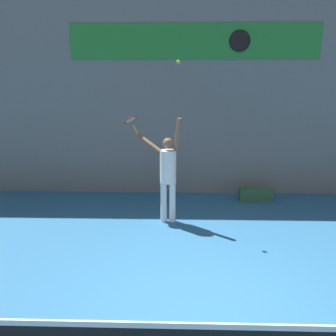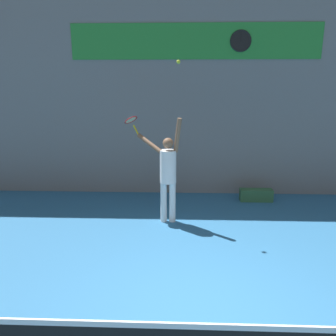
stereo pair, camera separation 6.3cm
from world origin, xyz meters
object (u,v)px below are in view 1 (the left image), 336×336
scoreboard_clock (240,41)px  tennis_ball (179,62)px  equipment_bag (255,195)px  tennis_player (168,171)px  tennis_racket (131,121)px

scoreboard_clock → tennis_ball: (-1.44, -1.98, -0.60)m
tennis_ball → equipment_bag: tennis_ball is taller
tennis_player → tennis_racket: (-0.78, 0.50, 0.95)m
tennis_player → tennis_racket: bearing=147.5°
tennis_ball → equipment_bag: bearing=37.2°
scoreboard_clock → tennis_ball: 2.53m
tennis_player → equipment_bag: 2.67m
tennis_racket → equipment_bag: tennis_racket is taller
tennis_racket → tennis_ball: 1.62m
tennis_player → tennis_ball: size_ratio=30.08×
tennis_ball → tennis_player: bearing=149.2°
scoreboard_clock → equipment_bag: (0.48, -0.53, -3.62)m
scoreboard_clock → tennis_racket: scoreboard_clock is taller
scoreboard_clock → tennis_player: (-1.65, -1.86, -2.69)m
scoreboard_clock → tennis_ball: scoreboard_clock is taller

